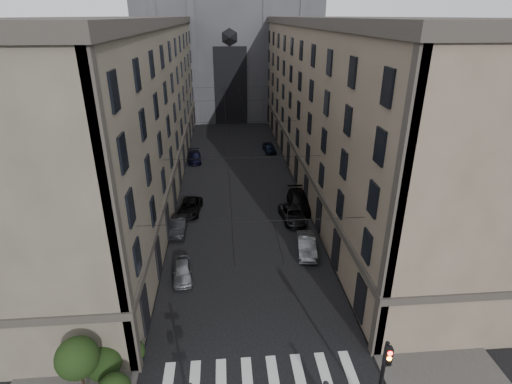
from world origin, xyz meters
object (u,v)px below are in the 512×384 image
object	(u,v)px
car_left_near	(182,271)
car_right_midfar	(299,201)
car_left_midnear	(179,226)
traffic_light_right	(383,374)
car_right_midnear	(293,215)
car_right_far	(269,148)
car_left_midfar	(190,207)
car_right_near	(306,245)
car_left_far	(194,157)
gothic_tower	(228,22)

from	to	relation	value
car_left_near	car_right_midfar	bearing A→B (deg)	39.82
car_left_near	car_left_midnear	bearing A→B (deg)	92.21
traffic_light_right	car_left_near	world-z (taller)	traffic_light_right
car_right_midnear	car_left_midnear	bearing A→B (deg)	-177.90
car_left_near	car_right_far	distance (m)	32.76
traffic_light_right	car_right_far	xyz separation A→B (m)	(-0.39, 44.24, -2.61)
car_left_midfar	car_right_midnear	xyz separation A→B (m)	(10.43, -2.60, 0.01)
car_right_far	car_left_near	bearing A→B (deg)	-113.95
traffic_light_right	car_left_midnear	distance (m)	23.79
car_right_far	car_right_near	bearing A→B (deg)	-95.36
car_left_midfar	car_left_midnear	bearing A→B (deg)	-95.18
car_left_midfar	car_left_far	size ratio (longest dim) A/B	1.02
car_left_midnear	car_right_midnear	size ratio (longest dim) A/B	0.89
car_left_midnear	gothic_tower	bearing A→B (deg)	84.47
car_left_midnear	car_left_far	xyz separation A→B (m)	(0.34, 20.28, -0.04)
gothic_tower	car_right_far	bearing A→B (deg)	-79.74
gothic_tower	car_right_far	distance (m)	33.90
traffic_light_right	car_right_midnear	bearing A→B (deg)	91.45
gothic_tower	car_left_midfar	bearing A→B (deg)	-96.33
car_right_near	traffic_light_right	bearing A→B (deg)	-82.24
car_left_near	car_left_midnear	world-z (taller)	car_left_midnear
car_left_near	car_right_midnear	size ratio (longest dim) A/B	0.80
gothic_tower	car_left_midnear	distance (m)	55.61
gothic_tower	car_left_near	world-z (taller)	gothic_tower
car_left_midfar	car_right_far	size ratio (longest dim) A/B	1.15
traffic_light_right	car_left_far	size ratio (longest dim) A/B	1.15
car_left_near	car_left_midnear	distance (m)	7.37
car_left_midfar	car_left_near	bearing A→B (deg)	-83.01
car_left_far	car_right_midnear	xyz separation A→B (m)	(10.90, -18.79, -0.00)
car_right_far	car_left_far	bearing A→B (deg)	-167.96
car_left_midfar	car_right_midnear	size ratio (longest dim) A/B	0.98
car_left_far	car_left_midfar	bearing A→B (deg)	-92.84
car_left_near	car_right_near	bearing A→B (deg)	9.44
traffic_light_right	car_right_near	xyz separation A→B (m)	(-0.37, 15.96, -2.57)
traffic_light_right	car_right_midfar	xyz separation A→B (m)	(0.60, 24.71, -2.48)
car_left_midnear	car_right_near	size ratio (longest dim) A/B	0.96
car_right_near	car_right_midnear	bearing A→B (deg)	98.13
traffic_light_right	car_left_midnear	size ratio (longest dim) A/B	1.24
traffic_light_right	car_right_near	world-z (taller)	traffic_light_right
car_left_near	gothic_tower	bearing A→B (deg)	79.56
car_left_midfar	car_right_midnear	bearing A→B (deg)	-7.84
car_left_midnear	car_right_near	world-z (taller)	car_right_near
car_left_midfar	car_right_near	distance (m)	13.66
car_right_midfar	car_left_midfar	bearing A→B (deg)	-177.04
car_left_near	car_left_far	bearing A→B (deg)	85.87
car_left_far	car_right_far	bearing A→B (deg)	12.90
car_left_near	car_right_midnear	distance (m)	13.51
gothic_tower	car_right_far	world-z (taller)	gothic_tower
car_left_midnear	car_right_midnear	distance (m)	11.34
traffic_light_right	car_right_far	size ratio (longest dim) A/B	1.30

